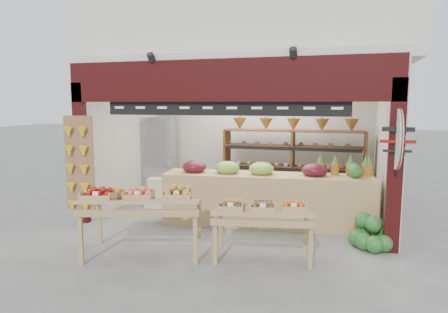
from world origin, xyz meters
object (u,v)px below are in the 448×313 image
Objects in this scene: mid_counter at (266,197)px; display_table_left at (136,199)px; display_table_right at (259,210)px; watermelon_pile at (370,236)px; cardboard_stack at (167,196)px; refrigerator at (160,156)px; back_shelving at (293,151)px.

mid_counter is 2.56m from display_table_left.
watermelon_pile is (1.62, 0.87, -0.52)m from display_table_right.
display_table_left is 1.86m from display_table_right.
cardboard_stack is at bearing 161.19° from watermelon_pile.
refrigerator is at bearing 110.33° from display_table_left.
watermelon_pile is (3.45, 1.20, -0.64)m from display_table_left.
back_shelving is 3.32m from refrigerator.
watermelon_pile is (1.80, -0.74, -0.33)m from mid_counter.
refrigerator is 4.04m from display_table_left.
mid_counter is 2.51× the size of display_table_right.
watermelon_pile is at bearing -39.20° from refrigerator.
display_table_right is at bearing -151.87° from watermelon_pile.
display_table_left is at bearing -160.82° from watermelon_pile.
back_shelving reaches higher than display_table_right.
mid_counter is at bearing -42.38° from refrigerator.
back_shelving is 1.97m from mid_counter.
watermelon_pile is at bearing -22.24° from mid_counter.
refrigerator is at bearing 133.11° from display_table_right.
refrigerator is 4.73m from display_table_right.
mid_counter reaches higher than cardboard_stack.
back_shelving reaches higher than refrigerator.
back_shelving is 3.01m from cardboard_stack.
cardboard_stack is at bearing 137.94° from display_table_right.
cardboard_stack is 0.51× the size of display_table_left.
display_table_left is 2.83× the size of watermelon_pile.
back_shelving reaches higher than watermelon_pile.
mid_counter is at bearing 157.76° from watermelon_pile.
cardboard_stack is 2.77m from display_table_left.
display_table_right is (1.83, 0.33, -0.12)m from display_table_left.
back_shelving is 3.48m from display_table_right.
refrigerator is 0.50× the size of mid_counter.
cardboard_stack is 1.45× the size of watermelon_pile.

